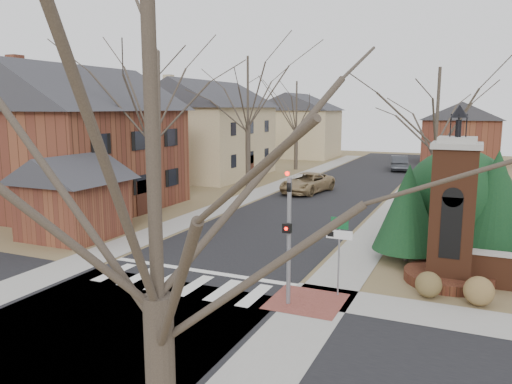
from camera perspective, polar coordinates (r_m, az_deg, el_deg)
The scene contains 28 objects.
ground at distance 18.18m, azimuth -10.06°, elevation -11.05°, with size 120.00×120.00×0.00m, color brown.
main_street at distance 37.86m, azimuth 8.76°, elevation -0.17°, with size 8.00×70.00×0.01m, color black.
cross_street at distance 15.98m, azimuth -16.24°, elevation -14.27°, with size 120.00×8.00×0.01m, color black.
crosswalk_zone at distance 18.81m, azimuth -8.69°, elevation -10.27°, with size 8.00×2.20×0.02m, color silver.
stop_bar at distance 20.01m, azimuth -6.36°, elevation -8.98°, with size 8.00×0.35×0.02m, color silver.
sidewalk_right_main at distance 36.88m, azimuth 16.58°, elevation -0.71°, with size 2.00×60.00×0.02m, color gray.
sidewalk_left at distance 39.50m, azimuth 1.46°, elevation 0.36°, with size 2.00×60.00×0.02m, color gray.
curb_apron at distance 17.04m, azimuth 5.78°, elevation -12.34°, with size 2.40×2.40×0.02m, color brown.
traffic_signal_pole at distance 16.02m, azimuth 3.76°, elevation -4.07°, with size 0.28×0.41×4.50m.
sign_post at distance 17.12m, azimuth 9.46°, elevation -5.48°, with size 0.90×0.07×2.75m.
brick_gate_monument at distance 19.52m, azimuth 21.47°, elevation -3.50°, with size 3.20×3.20×6.47m.
house_brick_left at distance 33.06m, azimuth -19.51°, elevation 6.11°, with size 9.80×11.80×9.42m.
house_stucco_left at distance 47.15m, azimuth -5.61°, elevation 7.42°, with size 9.80×12.80×9.28m.
garage_left at distance 26.26m, azimuth -20.26°, elevation -0.03°, with size 4.80×4.80×4.29m.
house_distant_left at distance 65.75m, azimuth 4.65°, elevation 7.75°, with size 10.80×8.80×8.53m.
house_distant_right at distance 62.13m, azimuth 22.44°, elevation 6.40°, with size 8.80×8.80×7.30m.
evergreen_near at distance 21.58m, azimuth 16.97°, elevation -1.68°, with size 2.80×2.80×4.10m.
evergreen_mid at distance 22.59m, azimuth 25.71°, elevation -0.95°, with size 3.40×3.40×4.70m.
evergreen_mass at distance 23.90m, azimuth 22.00°, elevation -0.65°, with size 4.80×4.80×4.80m, color #11331B.
bare_tree_0 at distance 28.45m, azimuth -12.22°, elevation 12.08°, with size 8.05×8.05×11.15m.
bare_tree_1 at distance 39.73m, azimuth -0.94°, elevation 12.02°, with size 8.40×8.40×11.64m.
bare_tree_2 at distance 51.96m, azimuth 4.66°, elevation 10.32°, with size 7.35×7.35×10.19m.
bare_tree_3 at distance 30.13m, azimuth 20.09°, elevation 9.66°, with size 7.00×7.00×9.70m.
bare_tree_4 at distance 6.21m, azimuth -11.88°, elevation 9.24°, with size 6.65×6.65×9.21m.
pickup_truck at distance 37.92m, azimuth 5.86°, elevation 1.05°, with size 2.48×5.37×1.49m, color #91774F.
distant_car at distance 53.17m, azimuth 16.04°, elevation 3.21°, with size 1.63×4.67×1.54m, color #32353A.
dry_shrub_left at distance 18.17m, azimuth 19.11°, elevation -9.97°, with size 0.89×0.89×0.89m, color brown.
dry_shrub_right at distance 18.05m, azimuth 24.12°, elevation -10.29°, with size 0.96×0.96×0.96m, color brown.
Camera 1 is at (9.61, -14.06, 6.37)m, focal length 35.00 mm.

